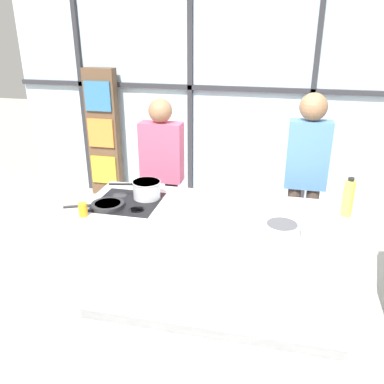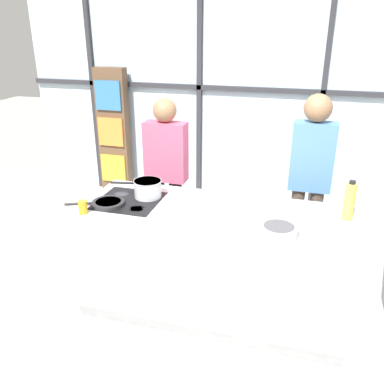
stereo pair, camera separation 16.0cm
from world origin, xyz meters
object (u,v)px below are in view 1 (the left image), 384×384
object	(u,v)px
spectator_far_left	(162,169)
spectator_center_left	(306,171)
frying_pan	(107,205)
pepper_grinder	(346,196)
oil_bottle	(348,198)
saucepan	(146,189)
white_plate	(280,219)
juice_glass_near	(83,210)
mixing_bowl	(282,228)

from	to	relation	value
spectator_far_left	spectator_center_left	distance (m)	1.40
frying_pan	pepper_grinder	xyz separation A→B (m)	(1.88, 0.44, 0.08)
oil_bottle	frying_pan	bearing A→B (deg)	-171.70
saucepan	oil_bottle	xyz separation A→B (m)	(1.62, 0.02, 0.07)
frying_pan	oil_bottle	size ratio (longest dim) A/B	1.46
spectator_far_left	white_plate	bearing A→B (deg)	144.29
saucepan	pepper_grinder	bearing A→B (deg)	6.42
saucepan	juice_glass_near	distance (m)	0.58
white_plate	oil_bottle	bearing A→B (deg)	22.06
spectator_far_left	spectator_center_left	size ratio (longest dim) A/B	0.94
frying_pan	juice_glass_near	distance (m)	0.22
spectator_far_left	spectator_center_left	xyz separation A→B (m)	(1.40, -0.00, 0.09)
saucepan	mixing_bowl	bearing A→B (deg)	-19.17
mixing_bowl	juice_glass_near	bearing A→B (deg)	-178.07
spectator_far_left	oil_bottle	xyz separation A→B (m)	(1.69, -0.66, 0.13)
oil_bottle	juice_glass_near	world-z (taller)	oil_bottle
mixing_bowl	oil_bottle	size ratio (longest dim) A/B	0.85
white_plate	juice_glass_near	distance (m)	1.51
white_plate	pepper_grinder	distance (m)	0.63
spectator_center_left	juice_glass_near	world-z (taller)	spectator_center_left
spectator_center_left	pepper_grinder	size ratio (longest dim) A/B	8.12
white_plate	pepper_grinder	world-z (taller)	pepper_grinder
spectator_far_left	spectator_center_left	world-z (taller)	spectator_center_left
spectator_far_left	mixing_bowl	size ratio (longest dim) A/B	6.23
spectator_center_left	mixing_bowl	world-z (taller)	spectator_center_left
white_plate	pepper_grinder	size ratio (longest dim) A/B	1.14
spectator_center_left	frying_pan	size ratio (longest dim) A/B	3.84
spectator_center_left	frying_pan	distance (m)	1.84
mixing_bowl	spectator_center_left	bearing A→B (deg)	80.07
juice_glass_near	spectator_far_left	bearing A→B (deg)	75.59
frying_pan	white_plate	xyz separation A→B (m)	(1.38, 0.07, -0.01)
mixing_bowl	juice_glass_near	size ratio (longest dim) A/B	2.52
spectator_center_left	frying_pan	bearing A→B (deg)	30.59
spectator_far_left	saucepan	world-z (taller)	spectator_far_left
spectator_center_left	white_plate	bearing A→B (deg)	76.86
pepper_grinder	saucepan	bearing A→B (deg)	-173.58
oil_bottle	pepper_grinder	bearing A→B (deg)	86.49
pepper_grinder	spectator_far_left	bearing A→B (deg)	163.61
saucepan	pepper_grinder	size ratio (longest dim) A/B	2.02
spectator_far_left	pepper_grinder	xyz separation A→B (m)	(1.70, -0.50, 0.08)
saucepan	juice_glass_near	bearing A→B (deg)	-129.10
spectator_center_left	frying_pan	xyz separation A→B (m)	(-1.58, -0.94, -0.09)
spectator_center_left	frying_pan	world-z (taller)	spectator_center_left
oil_bottle	white_plate	bearing A→B (deg)	-157.94
frying_pan	pepper_grinder	size ratio (longest dim) A/B	2.12
spectator_center_left	oil_bottle	distance (m)	0.72
white_plate	spectator_far_left	bearing A→B (deg)	144.29
frying_pan	pepper_grinder	bearing A→B (deg)	13.04
saucepan	mixing_bowl	size ratio (longest dim) A/B	1.65
mixing_bowl	frying_pan	bearing A→B (deg)	174.14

